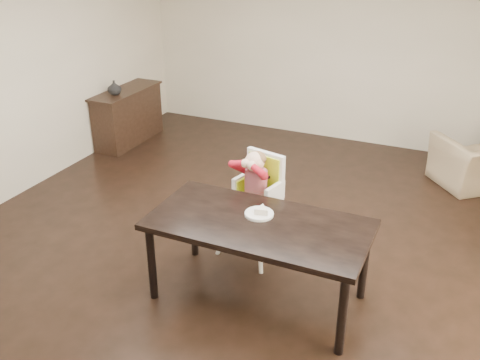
# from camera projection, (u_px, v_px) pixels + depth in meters

# --- Properties ---
(ground) EXTENTS (7.00, 7.00, 0.00)m
(ground) POSITION_uv_depth(u_px,v_px,m) (243.00, 254.00, 5.26)
(ground) COLOR black
(ground) RESTS_ON ground
(room_walls) EXTENTS (6.02, 7.02, 2.71)m
(room_walls) POSITION_uv_depth(u_px,v_px,m) (244.00, 68.00, 4.46)
(room_walls) COLOR beige
(room_walls) RESTS_ON ground
(dining_table) EXTENTS (1.80, 0.90, 0.75)m
(dining_table) POSITION_uv_depth(u_px,v_px,m) (259.00, 231.00, 4.37)
(dining_table) COLOR black
(dining_table) RESTS_ON ground
(high_chair) EXTENTS (0.54, 0.54, 1.07)m
(high_chair) POSITION_uv_depth(u_px,v_px,m) (257.00, 182.00, 5.00)
(high_chair) COLOR white
(high_chair) RESTS_ON ground
(plate) EXTENTS (0.29, 0.29, 0.07)m
(plate) POSITION_uv_depth(u_px,v_px,m) (260.00, 213.00, 4.44)
(plate) COLOR white
(plate) RESTS_ON dining_table
(sideboard) EXTENTS (0.44, 1.26, 0.79)m
(sideboard) POSITION_uv_depth(u_px,v_px,m) (128.00, 116.00, 7.84)
(sideboard) COLOR black
(sideboard) RESTS_ON ground
(vase) EXTENTS (0.22, 0.23, 0.19)m
(vase) POSITION_uv_depth(u_px,v_px,m) (114.00, 88.00, 7.42)
(vase) COLOR #99999E
(vase) RESTS_ON sideboard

